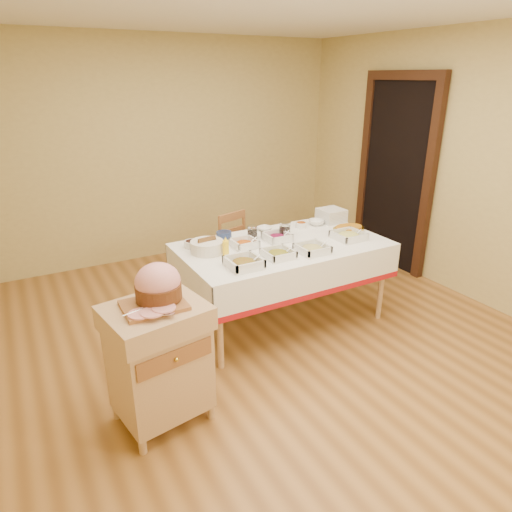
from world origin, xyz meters
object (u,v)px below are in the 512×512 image
at_px(dining_table, 283,261).
at_px(ham_on_board, 158,287).
at_px(preserve_jar_right, 285,230).
at_px(bread_basket, 207,246).
at_px(mustard_bottle, 226,247).
at_px(dining_chair, 241,254).
at_px(brass_platter, 349,229).
at_px(preserve_jar_left, 252,233).
at_px(butcher_cart, 159,358).
at_px(plate_stack, 331,215).

height_order(dining_table, ham_on_board, ham_on_board).
height_order(preserve_jar_right, bread_basket, preserve_jar_right).
bearing_deg(ham_on_board, preserve_jar_right, 30.82).
relative_size(preserve_jar_right, mustard_bottle, 0.83).
relative_size(dining_chair, preserve_jar_right, 6.30).
relative_size(dining_table, brass_platter, 5.53).
relative_size(preserve_jar_left, bread_basket, 0.44).
distance_m(butcher_cart, preserve_jar_left, 1.63).
distance_m(dining_chair, brass_platter, 1.12).
relative_size(ham_on_board, preserve_jar_left, 3.27).
height_order(dining_table, preserve_jar_right, preserve_jar_right).
relative_size(butcher_cart, bread_basket, 3.01).
height_order(butcher_cart, preserve_jar_right, preserve_jar_right).
xyz_separation_m(ham_on_board, mustard_bottle, (0.79, 0.70, -0.12)).
height_order(dining_chair, bread_basket, bread_basket).
distance_m(dining_chair, plate_stack, 1.00).
height_order(dining_chair, ham_on_board, ham_on_board).
bearing_deg(bread_basket, ham_on_board, -129.00).
xyz_separation_m(dining_table, ham_on_board, (-1.36, -0.72, 0.35)).
height_order(preserve_jar_right, plate_stack, preserve_jar_right).
bearing_deg(mustard_bottle, preserve_jar_left, 34.64).
bearing_deg(bread_basket, dining_table, -11.11).
relative_size(bread_basket, plate_stack, 1.18).
xyz_separation_m(butcher_cart, mustard_bottle, (0.83, 0.74, 0.36)).
bearing_deg(dining_table, preserve_jar_right, 53.18).
bearing_deg(brass_platter, dining_chair, 139.93).
bearing_deg(butcher_cart, brass_platter, 19.42).
bearing_deg(brass_platter, preserve_jar_left, 164.24).
bearing_deg(preserve_jar_left, dining_table, -57.75).
relative_size(dining_table, butcher_cart, 2.17).
xyz_separation_m(preserve_jar_left, plate_stack, (0.95, 0.06, 0.01)).
xyz_separation_m(butcher_cart, dining_chair, (1.33, 1.44, -0.04)).
bearing_deg(dining_chair, preserve_jar_left, -102.86).
bearing_deg(mustard_bottle, plate_stack, 14.07).
bearing_deg(dining_chair, bread_basket, -137.09).
xyz_separation_m(butcher_cart, bread_basket, (0.73, 0.88, 0.34)).
xyz_separation_m(preserve_jar_right, bread_basket, (-0.79, -0.03, -0.01)).
bearing_deg(dining_chair, preserve_jar_right, -70.05).
distance_m(bread_basket, brass_platter, 1.42).
bearing_deg(plate_stack, bread_basket, -172.43).
relative_size(ham_on_board, brass_platter, 1.21).
bearing_deg(dining_table, brass_platter, 0.39).
distance_m(mustard_bottle, brass_platter, 1.31).
bearing_deg(brass_platter, mustard_bottle, -179.18).
bearing_deg(preserve_jar_left, mustard_bottle, -145.36).
distance_m(dining_table, brass_platter, 0.77).
distance_m(dining_table, mustard_bottle, 0.61).
bearing_deg(dining_chair, ham_on_board, -132.47).
bearing_deg(mustard_bottle, butcher_cart, -138.49).
relative_size(butcher_cart, preserve_jar_left, 6.91).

